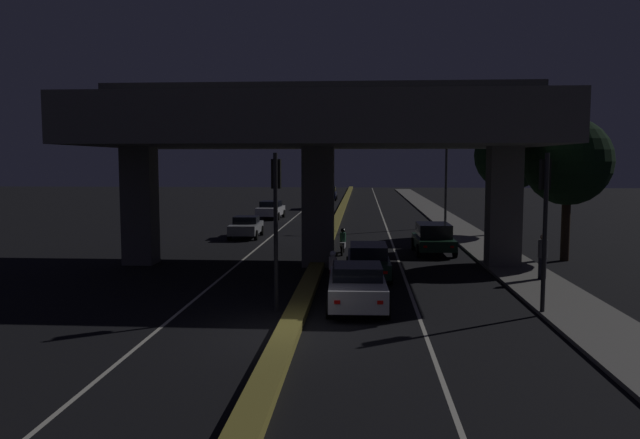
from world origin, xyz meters
TOP-DOWN VIEW (x-y plane):
  - ground_plane at (0.00, 0.00)m, footprint 200.00×200.00m
  - lane_line_left_inner at (-3.85, 35.00)m, footprint 0.12×126.00m
  - lane_line_right_inner at (3.85, 35.00)m, footprint 0.12×126.00m
  - median_divider at (0.00, 35.00)m, footprint 0.67×126.00m
  - sidewalk_right at (8.96, 28.00)m, footprint 2.59×126.00m
  - elevated_overpass at (0.00, 11.78)m, footprint 20.49×10.97m
  - traffic_light_left_of_median at (-0.74, 2.88)m, footprint 0.30×0.49m
  - traffic_light_right_of_median at (7.77, 2.88)m, footprint 0.30×0.49m
  - street_lamp at (7.83, 29.27)m, footprint 2.49×0.32m
  - car_white_lead at (1.89, 3.42)m, footprint 2.09×4.60m
  - car_dark_green_second at (2.31, 8.89)m, footprint 1.92×4.81m
  - car_dark_green_third at (5.81, 15.99)m, footprint 2.10×4.18m
  - car_silver_lead_oncoming at (-5.36, 22.16)m, footprint 1.93×4.03m
  - car_white_second_oncoming at (-5.75, 35.51)m, footprint 2.15×4.13m
  - car_silver_third_oncoming at (-2.33, 46.99)m, footprint 2.03×4.08m
  - car_dark_blue_fourth_oncoming at (-2.14, 60.99)m, footprint 2.03×4.55m
  - motorcycle_red_filtering_near at (0.92, 6.83)m, footprint 0.34×1.79m
  - motorcycle_white_filtering_mid at (1.04, 15.49)m, footprint 0.34×1.74m
  - pedestrian_on_sidewalk at (9.33, 8.40)m, footprint 0.37×0.37m
  - roadside_tree_kerbside_near at (11.99, 14.01)m, footprint 4.25×4.25m
  - roadside_tree_kerbside_mid at (11.66, 24.55)m, footprint 4.61×4.61m

SIDE VIEW (x-z plane):
  - ground_plane at x=0.00m, z-range 0.00..0.00m
  - lane_line_left_inner at x=-3.85m, z-range 0.00..0.00m
  - lane_line_right_inner at x=3.85m, z-range 0.00..0.00m
  - sidewalk_right at x=8.96m, z-range 0.00..0.12m
  - median_divider at x=0.00m, z-range 0.00..0.26m
  - motorcycle_white_filtering_mid at x=1.04m, z-range -0.09..1.28m
  - motorcycle_red_filtering_near at x=0.92m, z-range -0.10..1.32m
  - car_silver_lead_oncoming at x=-5.36m, z-range 0.02..1.39m
  - car_dark_green_second at x=2.31m, z-range 0.03..1.46m
  - car_white_lead at x=1.89m, z-range 0.02..1.48m
  - car_white_second_oncoming at x=-5.75m, z-range 0.03..1.53m
  - car_dark_green_third at x=5.81m, z-range 0.04..1.65m
  - car_dark_blue_fourth_oncoming at x=-2.14m, z-range 0.03..1.80m
  - car_silver_third_oncoming at x=-2.33m, z-range 0.05..1.92m
  - pedestrian_on_sidewalk at x=9.33m, z-range 0.13..1.95m
  - traffic_light_right_of_median at x=7.77m, z-range 0.93..6.07m
  - traffic_light_left_of_median at x=-0.74m, z-range 0.93..6.08m
  - street_lamp at x=7.83m, z-range 0.75..8.86m
  - roadside_tree_kerbside_near at x=11.99m, z-range 1.35..8.33m
  - roadside_tree_kerbside_mid at x=11.66m, z-range 1.46..9.04m
  - elevated_overpass at x=0.00m, z-range 2.11..10.61m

